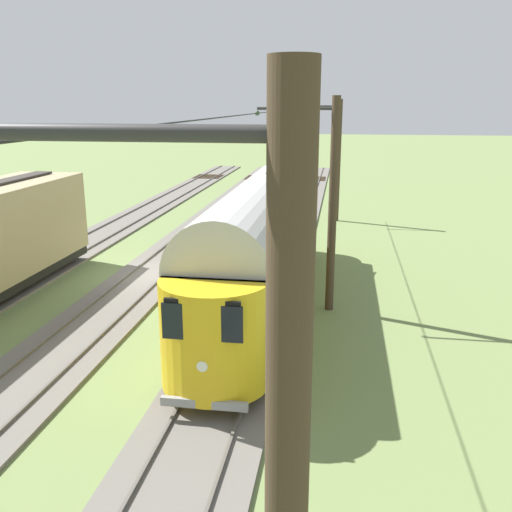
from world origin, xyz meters
TOP-DOWN VIEW (x-y plane):
  - ground_plane at (0.00, 0.00)m, footprint 220.00×220.00m
  - track_streetcar_siding at (-4.88, -0.31)m, footprint 2.80×80.00m
  - track_adjacent_siding at (0.00, -0.31)m, footprint 2.80×80.00m
  - track_third_siding at (4.88, -0.31)m, footprint 2.80×80.00m
  - vintage_streetcar at (-4.88, 2.57)m, footprint 2.65×15.95m
  - catenary_pole_foreground at (-7.31, -12.35)m, footprint 2.71×0.28m
  - catenary_pole_mid_near at (-7.31, 2.80)m, footprint 2.71×0.28m
  - overhead_wire_run at (-4.92, 9.67)m, footprint 2.51×49.46m

SIDE VIEW (x-z plane):
  - ground_plane at x=0.00m, z-range 0.00..0.00m
  - track_streetcar_siding at x=-4.88m, z-range -0.04..0.14m
  - track_adjacent_siding at x=0.00m, z-range -0.04..0.14m
  - track_third_siding at x=4.88m, z-range -0.04..0.14m
  - vintage_streetcar at x=-4.88m, z-range -0.24..4.75m
  - catenary_pole_foreground at x=-7.31m, z-range 0.15..7.21m
  - catenary_pole_mid_near at x=-7.31m, z-range 0.15..7.21m
  - overhead_wire_run at x=-4.92m, z-range 6.42..6.60m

